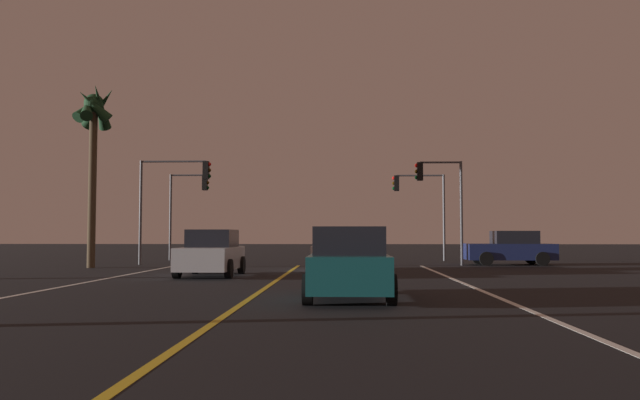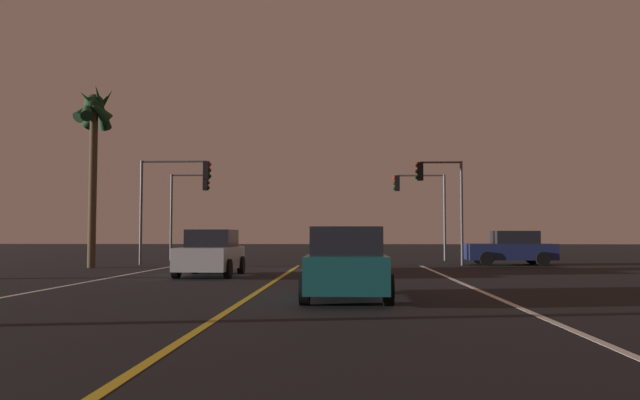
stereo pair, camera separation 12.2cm
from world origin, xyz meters
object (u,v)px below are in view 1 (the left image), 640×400
at_px(car_lead_same_lane, 349,264).
at_px(palm_tree_left_far, 94,122).
at_px(car_oncoming, 212,254).
at_px(car_crossing_side, 511,248).
at_px(traffic_light_near_right, 439,188).
at_px(traffic_light_near_left, 175,186).
at_px(traffic_light_far_right, 418,196).
at_px(car_ahead_far, 335,251).
at_px(traffic_light_far_left, 189,197).

relative_size(car_lead_same_lane, palm_tree_left_far, 0.51).
height_order(car_lead_same_lane, palm_tree_left_far, palm_tree_left_far).
bearing_deg(palm_tree_left_far, car_oncoming, -39.30).
relative_size(car_crossing_side, traffic_light_near_right, 0.83).
xyz_separation_m(car_oncoming, traffic_light_near_left, (-3.65, 8.40, 3.12)).
bearing_deg(traffic_light_far_right, traffic_light_near_left, 23.20).
xyz_separation_m(car_ahead_far, traffic_light_near_left, (-8.12, 5.04, 3.12)).
height_order(car_ahead_far, traffic_light_near_right, traffic_light_near_right).
height_order(traffic_light_near_left, traffic_light_far_left, traffic_light_near_left).
relative_size(car_crossing_side, traffic_light_far_right, 0.86).
height_order(car_crossing_side, traffic_light_far_right, traffic_light_far_right).
bearing_deg(traffic_light_far_left, car_lead_same_lane, -67.16).
bearing_deg(car_ahead_far, traffic_light_far_left, 39.76).
height_order(car_oncoming, traffic_light_far_left, traffic_light_far_left).
bearing_deg(traffic_light_far_right, car_lead_same_lane, 79.23).
height_order(car_lead_same_lane, traffic_light_near_right, traffic_light_near_right).
distance_m(traffic_light_far_left, palm_tree_left_far, 9.24).
distance_m(car_lead_same_lane, traffic_light_near_left, 18.93).
bearing_deg(traffic_light_far_left, car_ahead_far, -50.24).
height_order(car_ahead_far, palm_tree_left_far, palm_tree_left_far).
bearing_deg(traffic_light_near_left, palm_tree_left_far, -136.18).
bearing_deg(palm_tree_left_far, car_ahead_far, -10.75).
distance_m(car_lead_same_lane, palm_tree_left_far, 18.89).
bearing_deg(car_lead_same_lane, traffic_light_far_left, 22.84).
bearing_deg(car_ahead_far, traffic_light_near_left, 58.19).
bearing_deg(traffic_light_near_right, car_lead_same_lane, 74.52).
bearing_deg(traffic_light_near_right, car_crossing_side, -171.40).
xyz_separation_m(traffic_light_near_right, traffic_light_near_left, (-13.22, 0.00, 0.14)).
relative_size(car_lead_same_lane, traffic_light_near_right, 0.83).
relative_size(car_crossing_side, car_ahead_far, 1.00).
bearing_deg(traffic_light_far_right, traffic_light_near_right, 94.05).
bearing_deg(traffic_light_near_right, car_ahead_far, 44.62).
height_order(car_ahead_far, traffic_light_near_left, traffic_light_near_left).
relative_size(traffic_light_near_right, palm_tree_left_far, 0.61).
distance_m(traffic_light_near_left, palm_tree_left_far, 5.04).
relative_size(car_oncoming, car_ahead_far, 1.00).
height_order(car_crossing_side, traffic_light_near_right, traffic_light_near_right).
distance_m(car_lead_same_lane, car_ahead_far, 11.52).
bearing_deg(car_crossing_side, traffic_light_near_right, 8.60).
xyz_separation_m(car_crossing_side, traffic_light_far_right, (-4.00, 4.95, 2.92)).
xyz_separation_m(traffic_light_near_left, traffic_light_far_left, (-0.65, 5.50, -0.19)).
distance_m(car_lead_same_lane, traffic_light_far_left, 24.10).
bearing_deg(car_ahead_far, car_oncoming, 126.96).
bearing_deg(car_oncoming, traffic_light_far_right, 146.55).
bearing_deg(car_crossing_side, traffic_light_near_left, 1.86).
bearing_deg(car_lead_same_lane, car_ahead_far, 2.58).
height_order(traffic_light_near_right, traffic_light_far_right, traffic_light_near_right).
height_order(car_oncoming, traffic_light_near_right, traffic_light_near_right).
bearing_deg(car_oncoming, traffic_light_near_right, 131.27).
relative_size(traffic_light_near_right, traffic_light_near_left, 0.98).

